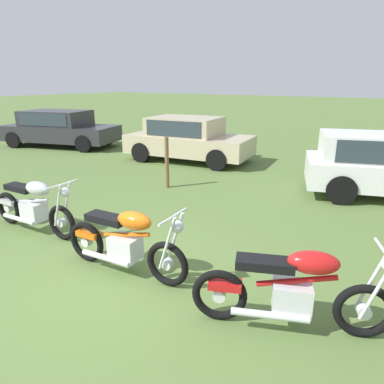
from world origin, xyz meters
TOP-DOWN VIEW (x-y plane):
  - ground_plane at (0.00, 0.00)m, footprint 120.00×120.00m
  - motorcycle_silver at (-2.24, 0.37)m, footprint 2.04×0.64m
  - motorcycle_orange at (0.09, 0.22)m, footprint 2.01×0.66m
  - motorcycle_red at (2.37, 0.36)m, footprint 1.97×1.08m
  - car_charcoal at (-9.21, 6.03)m, footprint 4.91×3.09m
  - car_beige at (-3.35, 6.70)m, footprint 4.29×2.41m
  - fence_post_wooden at (-1.98, 3.82)m, footprint 0.10×0.10m

SIDE VIEW (x-z plane):
  - ground_plane at x=0.00m, z-range 0.00..0.00m
  - motorcycle_red at x=2.37m, z-range -0.03..0.98m
  - motorcycle_orange at x=0.09m, z-range -0.03..0.99m
  - motorcycle_silver at x=-2.24m, z-range -0.03..0.99m
  - fence_post_wooden at x=-1.98m, z-range 0.00..1.27m
  - car_beige at x=-3.35m, z-range 0.08..1.51m
  - car_charcoal at x=-9.21m, z-range 0.08..1.51m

